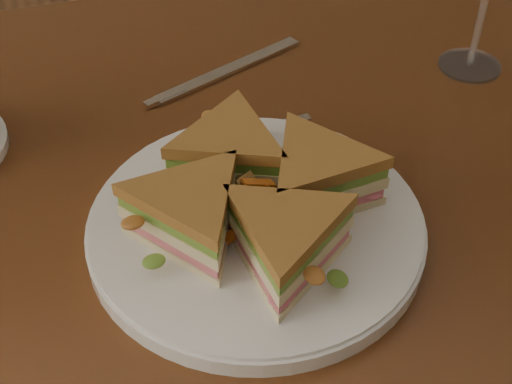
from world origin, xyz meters
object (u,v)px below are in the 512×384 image
plate (256,227)px  knife (220,74)px  spoon (186,147)px  table (191,254)px  sandwich_wedges (256,196)px

plate → knife: (0.03, 0.25, -0.01)m
plate → spoon: 0.14m
spoon → knife: size_ratio=0.90×
table → spoon: size_ratio=6.53×
plate → knife: bearing=82.2°
sandwich_wedges → knife: (0.03, 0.25, -0.04)m
table → knife: (0.08, 0.17, 0.10)m
knife → sandwich_wedges: bearing=-120.0°
knife → plate: bearing=-120.0°
spoon → plate: bearing=-81.0°
plate → table: bearing=118.8°
table → plate: (0.05, -0.08, 0.11)m
sandwich_wedges → spoon: size_ratio=1.37×
table → plate: plate is taller
sandwich_wedges → knife: 0.26m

